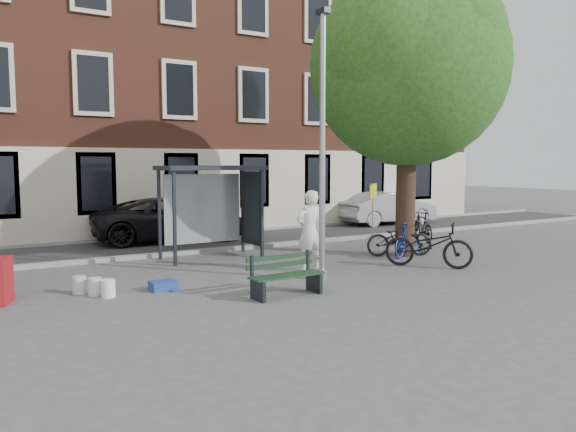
{
  "coord_description": "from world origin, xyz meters",
  "views": [
    {
      "loc": [
        -7.37,
        -10.52,
        2.71
      ],
      "look_at": [
        -0.22,
        1.14,
        1.4
      ],
      "focal_mm": 35.0,
      "sensor_mm": 36.0,
      "label": 1
    }
  ],
  "objects_px": {
    "lamppost": "(322,159)",
    "bus_shelter": "(222,190)",
    "bike_a": "(399,239)",
    "notice_sign": "(373,201)",
    "bike_b": "(407,239)",
    "bike_d": "(422,227)",
    "bench": "(286,277)",
    "car_dark": "(172,219)",
    "painter": "(310,231)",
    "car_silver": "(389,208)",
    "bike_c": "(428,245)"
  },
  "relations": [
    {
      "from": "lamppost",
      "to": "bus_shelter",
      "type": "bearing_deg",
      "value": 98.43
    },
    {
      "from": "bus_shelter",
      "to": "bike_a",
      "type": "xyz_separation_m",
      "value": [
        4.42,
        -2.58,
        -1.41
      ]
    },
    {
      "from": "notice_sign",
      "to": "lamppost",
      "type": "bearing_deg",
      "value": -159.62
    },
    {
      "from": "bike_b",
      "to": "bike_d",
      "type": "height_order",
      "value": "bike_d"
    },
    {
      "from": "bike_a",
      "to": "bench",
      "type": "bearing_deg",
      "value": 139.72
    },
    {
      "from": "bench",
      "to": "bus_shelter",
      "type": "bearing_deg",
      "value": 77.77
    },
    {
      "from": "bike_d",
      "to": "bus_shelter",
      "type": "bearing_deg",
      "value": 16.78
    },
    {
      "from": "bike_b",
      "to": "car_dark",
      "type": "height_order",
      "value": "car_dark"
    },
    {
      "from": "painter",
      "to": "lamppost",
      "type": "bearing_deg",
      "value": 74.12
    },
    {
      "from": "bike_b",
      "to": "car_dark",
      "type": "relative_size",
      "value": 0.31
    },
    {
      "from": "bike_b",
      "to": "car_dark",
      "type": "distance_m",
      "value": 8.17
    },
    {
      "from": "lamppost",
      "to": "car_dark",
      "type": "distance_m",
      "value": 8.34
    },
    {
      "from": "bike_a",
      "to": "notice_sign",
      "type": "bearing_deg",
      "value": 14.99
    },
    {
      "from": "bike_b",
      "to": "car_silver",
      "type": "height_order",
      "value": "car_silver"
    },
    {
      "from": "bike_a",
      "to": "bike_d",
      "type": "xyz_separation_m",
      "value": [
        2.69,
        1.78,
        0.01
      ]
    },
    {
      "from": "bike_d",
      "to": "notice_sign",
      "type": "xyz_separation_m",
      "value": [
        -2.41,
        -0.26,
        1.0
      ]
    },
    {
      "from": "car_dark",
      "to": "notice_sign",
      "type": "bearing_deg",
      "value": -129.9
    },
    {
      "from": "bench",
      "to": "notice_sign",
      "type": "xyz_separation_m",
      "value": [
        5.62,
        3.96,
        1.14
      ]
    },
    {
      "from": "lamppost",
      "to": "bus_shelter",
      "type": "relative_size",
      "value": 2.14
    },
    {
      "from": "painter",
      "to": "notice_sign",
      "type": "distance_m",
      "value": 4.3
    },
    {
      "from": "painter",
      "to": "bike_b",
      "type": "relative_size",
      "value": 1.2
    },
    {
      "from": "bench",
      "to": "car_silver",
      "type": "relative_size",
      "value": 0.37
    },
    {
      "from": "bench",
      "to": "bike_a",
      "type": "height_order",
      "value": "bike_a"
    },
    {
      "from": "painter",
      "to": "car_silver",
      "type": "relative_size",
      "value": 0.47
    },
    {
      "from": "bench",
      "to": "bike_b",
      "type": "xyz_separation_m",
      "value": [
        5.5,
        2.27,
        0.13
      ]
    },
    {
      "from": "bike_c",
      "to": "bike_b",
      "type": "bearing_deg",
      "value": 26.76
    },
    {
      "from": "car_silver",
      "to": "bike_d",
      "type": "bearing_deg",
      "value": 154.34
    },
    {
      "from": "bike_a",
      "to": "bike_d",
      "type": "bearing_deg",
      "value": -31.3
    },
    {
      "from": "lamppost",
      "to": "notice_sign",
      "type": "bearing_deg",
      "value": 36.71
    },
    {
      "from": "bike_c",
      "to": "bike_d",
      "type": "bearing_deg",
      "value": 9.02
    },
    {
      "from": "bus_shelter",
      "to": "painter",
      "type": "bearing_deg",
      "value": -73.16
    },
    {
      "from": "bike_a",
      "to": "bike_d",
      "type": "relative_size",
      "value": 1.12
    },
    {
      "from": "bench",
      "to": "car_silver",
      "type": "distance_m",
      "value": 14.01
    },
    {
      "from": "bike_b",
      "to": "bike_d",
      "type": "distance_m",
      "value": 3.21
    },
    {
      "from": "bike_b",
      "to": "notice_sign",
      "type": "bearing_deg",
      "value": -27.9
    },
    {
      "from": "bus_shelter",
      "to": "bike_d",
      "type": "relative_size",
      "value": 1.66
    },
    {
      "from": "car_silver",
      "to": "bench",
      "type": "bearing_deg",
      "value": 133.97
    },
    {
      "from": "bike_d",
      "to": "car_silver",
      "type": "distance_m",
      "value": 5.48
    },
    {
      "from": "bike_a",
      "to": "notice_sign",
      "type": "distance_m",
      "value": 1.84
    },
    {
      "from": "bike_d",
      "to": "car_dark",
      "type": "height_order",
      "value": "car_dark"
    },
    {
      "from": "lamppost",
      "to": "bike_c",
      "type": "relative_size",
      "value": 2.74
    },
    {
      "from": "bike_c",
      "to": "car_silver",
      "type": "xyz_separation_m",
      "value": [
        5.99,
        8.24,
        0.13
      ]
    },
    {
      "from": "bike_c",
      "to": "notice_sign",
      "type": "height_order",
      "value": "notice_sign"
    },
    {
      "from": "painter",
      "to": "bike_a",
      "type": "distance_m",
      "value": 3.56
    },
    {
      "from": "bike_b",
      "to": "car_silver",
      "type": "distance_m",
      "value": 8.53
    },
    {
      "from": "bench",
      "to": "car_dark",
      "type": "xyz_separation_m",
      "value": [
        0.84,
        8.97,
        0.37
      ]
    },
    {
      "from": "lamppost",
      "to": "bike_c",
      "type": "height_order",
      "value": "lamppost"
    },
    {
      "from": "lamppost",
      "to": "bike_c",
      "type": "distance_m",
      "value": 3.91
    },
    {
      "from": "car_dark",
      "to": "lamppost",
      "type": "bearing_deg",
      "value": -168.64
    },
    {
      "from": "bench",
      "to": "lamppost",
      "type": "bearing_deg",
      "value": 29.1
    }
  ]
}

